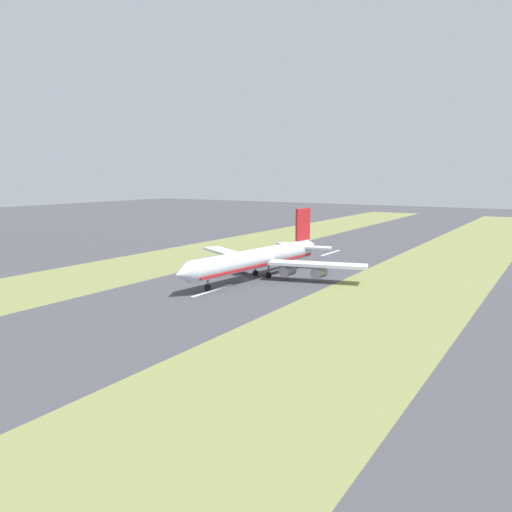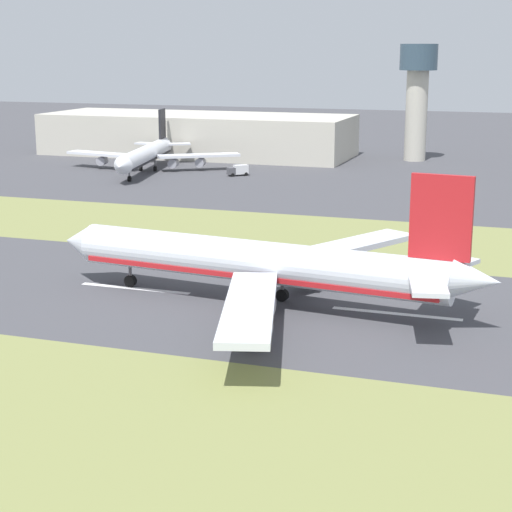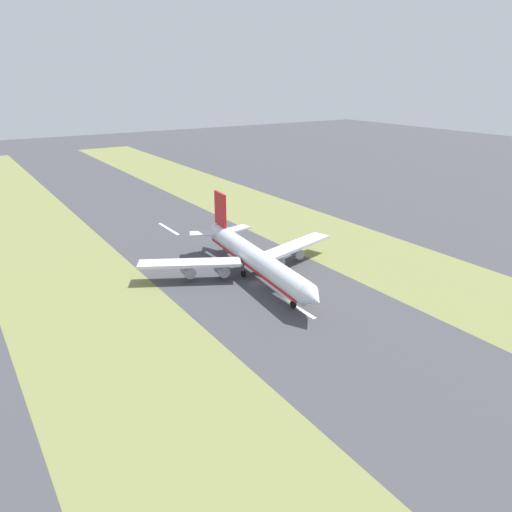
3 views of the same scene
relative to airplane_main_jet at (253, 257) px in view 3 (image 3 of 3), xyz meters
name	(u,v)px [view 3 (image 3 of 3)]	position (x,y,z in m)	size (l,w,h in m)	color
ground_plane	(257,283)	(1.68, 4.67, -6.02)	(800.00, 800.00, 0.00)	#424247
grass_median_west	(371,254)	(-43.32, 4.67, -6.02)	(40.00, 600.00, 0.01)	olive
grass_median_east	(99,323)	(46.68, 4.67, -6.02)	(40.00, 600.00, 0.01)	olive
centreline_dash_near	(169,229)	(1.68, -58.11, -6.01)	(1.20, 18.00, 0.01)	silver
centreline_dash_mid	(219,259)	(1.68, -18.11, -6.01)	(1.20, 18.00, 0.01)	silver
centreline_dash_far	(293,305)	(1.68, 21.89, -6.01)	(1.20, 18.00, 0.01)	silver
airplane_main_jet	(253,257)	(0.00, 0.00, 0.00)	(63.77, 67.20, 20.20)	silver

